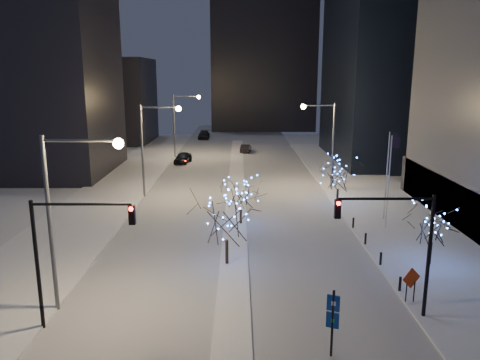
{
  "coord_description": "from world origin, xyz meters",
  "views": [
    {
      "loc": [
        0.37,
        -22.4,
        13.14
      ],
      "look_at": [
        0.43,
        13.3,
        5.0
      ],
      "focal_mm": 35.0,
      "sensor_mm": 36.0,
      "label": 1
    }
  ],
  "objects_px": {
    "holiday_tree_median_far": "(241,193)",
    "car_near": "(183,158)",
    "car_far": "(204,135)",
    "holiday_tree_median_near": "(227,216)",
    "holiday_tree_plaza_near": "(433,226)",
    "traffic_signal_east": "(401,236)",
    "traffic_signal_west": "(66,243)",
    "car_mid": "(246,148)",
    "wayfinding_sign": "(333,316)",
    "construction_sign": "(411,281)",
    "street_lamp_w_far": "(181,117)",
    "street_lamp_east": "(325,134)",
    "street_lamp_w_mid": "(152,138)",
    "street_lamp_w_near": "(67,199)",
    "holiday_tree_plaza_far": "(338,175)"
  },
  "relations": [
    {
      "from": "street_lamp_w_mid",
      "to": "street_lamp_w_far",
      "type": "relative_size",
      "value": 1.0
    },
    {
      "from": "traffic_signal_west",
      "to": "street_lamp_east",
      "type": "bearing_deg",
      "value": 58.31
    },
    {
      "from": "street_lamp_w_mid",
      "to": "holiday_tree_plaza_near",
      "type": "xyz_separation_m",
      "value": [
        22.58,
        -18.88,
        -3.55
      ]
    },
    {
      "from": "car_far",
      "to": "holiday_tree_plaza_far",
      "type": "height_order",
      "value": "holiday_tree_plaza_far"
    },
    {
      "from": "car_far",
      "to": "holiday_tree_median_near",
      "type": "bearing_deg",
      "value": -85.04
    },
    {
      "from": "construction_sign",
      "to": "holiday_tree_median_far",
      "type": "bearing_deg",
      "value": 100.55
    },
    {
      "from": "construction_sign",
      "to": "traffic_signal_west",
      "type": "bearing_deg",
      "value": 164.72
    },
    {
      "from": "holiday_tree_median_far",
      "to": "holiday_tree_plaza_near",
      "type": "bearing_deg",
      "value": -34.88
    },
    {
      "from": "car_far",
      "to": "holiday_tree_median_far",
      "type": "bearing_deg",
      "value": -83.14
    },
    {
      "from": "street_lamp_w_near",
      "to": "street_lamp_east",
      "type": "relative_size",
      "value": 1.0
    },
    {
      "from": "street_lamp_east",
      "to": "car_mid",
      "type": "height_order",
      "value": "street_lamp_east"
    },
    {
      "from": "car_mid",
      "to": "car_far",
      "type": "xyz_separation_m",
      "value": [
        -8.41,
        16.79,
        0.11
      ]
    },
    {
      "from": "street_lamp_east",
      "to": "wayfinding_sign",
      "type": "height_order",
      "value": "street_lamp_east"
    },
    {
      "from": "traffic_signal_west",
      "to": "car_mid",
      "type": "bearing_deg",
      "value": 80.05
    },
    {
      "from": "street_lamp_east",
      "to": "holiday_tree_plaza_far",
      "type": "relative_size",
      "value": 2.05
    },
    {
      "from": "street_lamp_east",
      "to": "holiday_tree_plaza_near",
      "type": "height_order",
      "value": "street_lamp_east"
    },
    {
      "from": "holiday_tree_plaza_far",
      "to": "traffic_signal_west",
      "type": "bearing_deg",
      "value": -128.1
    },
    {
      "from": "car_far",
      "to": "holiday_tree_median_near",
      "type": "xyz_separation_m",
      "value": [
        6.41,
        -65.17,
        2.82
      ]
    },
    {
      "from": "street_lamp_east",
      "to": "traffic_signal_west",
      "type": "bearing_deg",
      "value": -121.69
    },
    {
      "from": "street_lamp_w_near",
      "to": "holiday_tree_median_far",
      "type": "height_order",
      "value": "street_lamp_w_near"
    },
    {
      "from": "car_far",
      "to": "holiday_tree_plaza_far",
      "type": "bearing_deg",
      "value": -71.2
    },
    {
      "from": "construction_sign",
      "to": "wayfinding_sign",
      "type": "bearing_deg",
      "value": -160.28
    },
    {
      "from": "traffic_signal_west",
      "to": "construction_sign",
      "type": "distance_m",
      "value": 19.21
    },
    {
      "from": "street_lamp_w_near",
      "to": "car_near",
      "type": "height_order",
      "value": "street_lamp_w_near"
    },
    {
      "from": "wayfinding_sign",
      "to": "holiday_tree_median_near",
      "type": "bearing_deg",
      "value": 139.84
    },
    {
      "from": "car_near",
      "to": "holiday_tree_plaza_far",
      "type": "xyz_separation_m",
      "value": [
        18.61,
        -22.53,
        2.28
      ]
    },
    {
      "from": "holiday_tree_plaza_far",
      "to": "street_lamp_w_near",
      "type": "bearing_deg",
      "value": -131.27
    },
    {
      "from": "holiday_tree_median_near",
      "to": "construction_sign",
      "type": "bearing_deg",
      "value": -27.78
    },
    {
      "from": "car_far",
      "to": "holiday_tree_median_far",
      "type": "distance_m",
      "value": 56.69
    },
    {
      "from": "car_near",
      "to": "holiday_tree_median_near",
      "type": "xyz_separation_m",
      "value": [
        7.61,
        -38.41,
        2.8
      ]
    },
    {
      "from": "holiday_tree_plaza_near",
      "to": "construction_sign",
      "type": "height_order",
      "value": "holiday_tree_plaza_near"
    },
    {
      "from": "holiday_tree_median_far",
      "to": "holiday_tree_median_near",
      "type": "bearing_deg",
      "value": -96.33
    },
    {
      "from": "holiday_tree_plaza_near",
      "to": "traffic_signal_east",
      "type": "bearing_deg",
      "value": -123.43
    },
    {
      "from": "holiday_tree_plaza_far",
      "to": "wayfinding_sign",
      "type": "bearing_deg",
      "value": -102.18
    },
    {
      "from": "street_lamp_w_far",
      "to": "holiday_tree_plaza_far",
      "type": "height_order",
      "value": "street_lamp_w_far"
    },
    {
      "from": "car_far",
      "to": "holiday_tree_median_far",
      "type": "height_order",
      "value": "holiday_tree_median_far"
    },
    {
      "from": "holiday_tree_plaza_near",
      "to": "street_lamp_east",
      "type": "bearing_deg",
      "value": 99.24
    },
    {
      "from": "holiday_tree_plaza_far",
      "to": "construction_sign",
      "type": "xyz_separation_m",
      "value": [
        -0.2,
        -21.56,
        -1.66
      ]
    },
    {
      "from": "car_far",
      "to": "holiday_tree_median_near",
      "type": "distance_m",
      "value": 65.55
    },
    {
      "from": "street_lamp_w_far",
      "to": "car_far",
      "type": "distance_m",
      "value": 22.28
    },
    {
      "from": "street_lamp_w_far",
      "to": "traffic_signal_west",
      "type": "distance_m",
      "value": 52.04
    },
    {
      "from": "construction_sign",
      "to": "car_mid",
      "type": "bearing_deg",
      "value": 76.1
    },
    {
      "from": "car_mid",
      "to": "holiday_tree_median_near",
      "type": "relative_size",
      "value": 0.68
    },
    {
      "from": "street_lamp_w_far",
      "to": "car_mid",
      "type": "relative_size",
      "value": 2.42
    },
    {
      "from": "street_lamp_w_mid",
      "to": "street_lamp_w_far",
      "type": "distance_m",
      "value": 25.0
    },
    {
      "from": "traffic_signal_west",
      "to": "car_near",
      "type": "relative_size",
      "value": 1.47
    },
    {
      "from": "street_lamp_w_mid",
      "to": "holiday_tree_median_near",
      "type": "distance_m",
      "value": 20.74
    },
    {
      "from": "holiday_tree_median_far",
      "to": "car_near",
      "type": "bearing_deg",
      "value": 106.32
    },
    {
      "from": "traffic_signal_west",
      "to": "street_lamp_w_mid",
      "type": "bearing_deg",
      "value": 91.06
    },
    {
      "from": "street_lamp_w_mid",
      "to": "construction_sign",
      "type": "bearing_deg",
      "value": -51.76
    }
  ]
}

